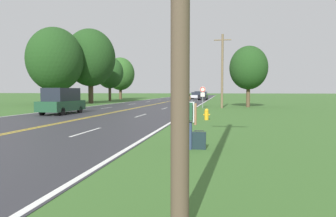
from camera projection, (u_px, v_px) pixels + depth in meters
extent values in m
cube|color=white|center=(56.00, 191.00, 5.48)|extent=(0.16, 240.00, 0.00)
cube|color=white|center=(87.00, 132.00, 13.39)|extent=(0.12, 3.00, 0.00)
cube|color=white|center=(141.00, 115.00, 22.23)|extent=(0.12, 3.00, 0.00)
cube|color=white|center=(164.00, 108.00, 31.06)|extent=(0.12, 3.00, 0.00)
cube|color=white|center=(178.00, 104.00, 39.89)|extent=(0.12, 3.00, 0.00)
cube|color=white|center=(186.00, 102.00, 48.72)|extent=(0.12, 3.00, 0.00)
cube|color=white|center=(192.00, 100.00, 57.56)|extent=(0.12, 3.00, 0.00)
cube|color=white|center=(196.00, 99.00, 66.39)|extent=(0.12, 3.00, 0.00)
cube|color=white|center=(199.00, 98.00, 75.22)|extent=(0.12, 3.00, 0.00)
cube|color=white|center=(202.00, 97.00, 84.06)|extent=(0.12, 3.00, 0.00)
cube|color=white|center=(204.00, 97.00, 92.89)|extent=(0.12, 3.00, 0.00)
cube|color=white|center=(205.00, 96.00, 101.72)|extent=(0.12, 3.00, 0.00)
cube|color=white|center=(207.00, 96.00, 110.56)|extent=(0.12, 3.00, 0.00)
cube|color=white|center=(63.00, 114.00, 23.38)|extent=(0.12, 3.00, 0.00)
cube|color=white|center=(107.00, 108.00, 32.21)|extent=(0.12, 3.00, 0.00)
cube|color=white|center=(132.00, 104.00, 41.05)|extent=(0.12, 3.00, 0.00)
cube|color=white|center=(148.00, 102.00, 49.88)|extent=(0.12, 3.00, 0.00)
cube|color=white|center=(159.00, 100.00, 58.71)|extent=(0.12, 3.00, 0.00)
cube|color=white|center=(168.00, 99.00, 67.55)|extent=(0.12, 3.00, 0.00)
cube|color=white|center=(174.00, 98.00, 76.38)|extent=(0.12, 3.00, 0.00)
cube|color=white|center=(179.00, 97.00, 85.21)|extent=(0.12, 3.00, 0.00)
cube|color=white|center=(184.00, 97.00, 94.05)|extent=(0.12, 3.00, 0.00)
cube|color=white|center=(187.00, 96.00, 102.88)|extent=(0.12, 3.00, 0.00)
cube|color=white|center=(190.00, 96.00, 111.71)|extent=(0.12, 3.00, 0.00)
cylinder|color=navy|center=(184.00, 135.00, 9.64)|extent=(0.14, 0.14, 0.86)
cylinder|color=navy|center=(190.00, 136.00, 9.45)|extent=(0.14, 0.14, 0.86)
cube|color=silver|center=(187.00, 112.00, 9.50)|extent=(0.47, 0.20, 0.65)
sphere|color=#936647|center=(187.00, 98.00, 9.47)|extent=(0.23, 0.23, 0.23)
sphere|color=#2D2319|center=(187.00, 96.00, 9.47)|extent=(0.21, 0.21, 0.21)
cylinder|color=#936647|center=(179.00, 114.00, 9.55)|extent=(0.09, 0.09, 0.68)
cylinder|color=#936647|center=(195.00, 114.00, 9.45)|extent=(0.09, 0.09, 0.68)
cube|color=#1E472D|center=(186.00, 111.00, 9.31)|extent=(0.37, 0.18, 0.54)
cube|color=#19282D|center=(199.00, 141.00, 9.50)|extent=(0.43, 0.17, 0.55)
cylinder|color=black|center=(199.00, 131.00, 9.48)|extent=(0.30, 0.02, 0.02)
cylinder|color=gold|center=(207.00, 116.00, 18.99)|extent=(0.26, 0.26, 0.54)
sphere|color=gold|center=(207.00, 111.00, 18.97)|extent=(0.25, 0.25, 0.25)
cylinder|color=gold|center=(209.00, 115.00, 18.95)|extent=(0.08, 0.09, 0.09)
cylinder|color=gold|center=(204.00, 115.00, 19.01)|extent=(0.08, 0.09, 0.09)
cylinder|color=gray|center=(203.00, 98.00, 31.79)|extent=(0.07, 0.07, 2.24)
cylinder|color=silver|center=(203.00, 89.00, 31.72)|extent=(0.60, 0.02, 0.60)
torus|color=red|center=(203.00, 89.00, 31.71)|extent=(0.55, 0.07, 0.55)
cube|color=silver|center=(203.00, 95.00, 31.75)|extent=(0.44, 0.02, 0.44)
cylinder|color=brown|center=(222.00, 71.00, 31.62)|extent=(0.24, 0.24, 7.79)
cube|color=brown|center=(223.00, 40.00, 31.43)|extent=(1.80, 0.12, 0.10)
cylinder|color=brown|center=(121.00, 93.00, 65.62)|extent=(0.62, 0.62, 2.90)
ellipsoid|color=#2D5B23|center=(120.00, 74.00, 65.37)|extent=(6.19, 6.19, 7.12)
cylinder|color=#473828|center=(110.00, 93.00, 54.85)|extent=(0.50, 0.50, 3.02)
ellipsoid|color=#234C1E|center=(110.00, 73.00, 54.64)|extent=(4.99, 4.99, 5.74)
cylinder|color=#473828|center=(91.00, 91.00, 43.84)|extent=(0.72, 0.72, 3.58)
ellipsoid|color=#1E4219|center=(90.00, 58.00, 43.55)|extent=(7.23, 7.23, 8.31)
cylinder|color=brown|center=(248.00, 95.00, 33.75)|extent=(0.42, 0.42, 2.63)
ellipsoid|color=#1E4219|center=(249.00, 68.00, 33.56)|extent=(4.24, 4.24, 4.88)
cylinder|color=brown|center=(56.00, 94.00, 39.51)|extent=(0.73, 0.73, 2.85)
ellipsoid|color=#1E4219|center=(55.00, 59.00, 39.24)|extent=(7.27, 7.27, 8.36)
cylinder|color=black|center=(62.00, 109.00, 25.20)|extent=(0.22, 0.62, 0.61)
cylinder|color=black|center=(80.00, 109.00, 24.83)|extent=(0.22, 0.62, 0.61)
cylinder|color=black|center=(42.00, 111.00, 22.65)|extent=(0.22, 0.62, 0.61)
cylinder|color=black|center=(62.00, 111.00, 22.28)|extent=(0.22, 0.62, 0.61)
cube|color=#1E472D|center=(62.00, 106.00, 23.72)|extent=(2.05, 4.30, 0.78)
cube|color=#1E232D|center=(61.00, 94.00, 23.67)|extent=(1.77, 3.02, 1.01)
cylinder|color=black|center=(186.00, 102.00, 39.72)|extent=(0.23, 0.67, 0.66)
cylinder|color=black|center=(175.00, 102.00, 39.93)|extent=(0.23, 0.67, 0.66)
cylinder|color=black|center=(187.00, 102.00, 41.86)|extent=(0.23, 0.67, 0.66)
cylinder|color=black|center=(176.00, 102.00, 42.08)|extent=(0.23, 0.67, 0.66)
cube|color=#C1B28E|center=(181.00, 100.00, 40.88)|extent=(1.90, 3.57, 0.60)
cube|color=#1E232D|center=(181.00, 96.00, 40.85)|extent=(1.64, 2.52, 0.45)
cylinder|color=black|center=(206.00, 98.00, 58.91)|extent=(0.22, 0.67, 0.67)
cylinder|color=black|center=(199.00, 98.00, 59.23)|extent=(0.22, 0.67, 0.67)
cylinder|color=black|center=(207.00, 98.00, 61.38)|extent=(0.22, 0.67, 0.67)
cylinder|color=black|center=(200.00, 98.00, 61.70)|extent=(0.22, 0.67, 0.67)
cube|color=black|center=(203.00, 97.00, 60.29)|extent=(1.83, 4.12, 0.72)
cube|color=#1E232D|center=(203.00, 93.00, 60.24)|extent=(1.59, 2.89, 0.66)
cylinder|color=black|center=(199.00, 98.00, 65.01)|extent=(0.22, 0.67, 0.67)
cylinder|color=black|center=(191.00, 98.00, 65.37)|extent=(0.22, 0.67, 0.67)
cylinder|color=black|center=(200.00, 97.00, 67.37)|extent=(0.22, 0.67, 0.67)
cylinder|color=black|center=(193.00, 97.00, 67.73)|extent=(0.22, 0.67, 0.67)
cube|color=silver|center=(196.00, 96.00, 66.36)|extent=(2.00, 3.96, 0.59)
cube|color=#1E232D|center=(196.00, 94.00, 66.32)|extent=(1.74, 2.78, 0.64)
cylinder|color=black|center=(200.00, 96.00, 87.46)|extent=(0.23, 0.68, 0.67)
cylinder|color=black|center=(195.00, 96.00, 87.81)|extent=(0.23, 0.68, 0.67)
cylinder|color=black|center=(201.00, 96.00, 90.18)|extent=(0.23, 0.68, 0.67)
cylinder|color=black|center=(196.00, 96.00, 90.53)|extent=(0.23, 0.68, 0.67)
cube|color=navy|center=(198.00, 95.00, 88.97)|extent=(1.95, 4.58, 0.80)
cube|color=#1E232D|center=(198.00, 92.00, 88.93)|extent=(1.68, 3.22, 0.58)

